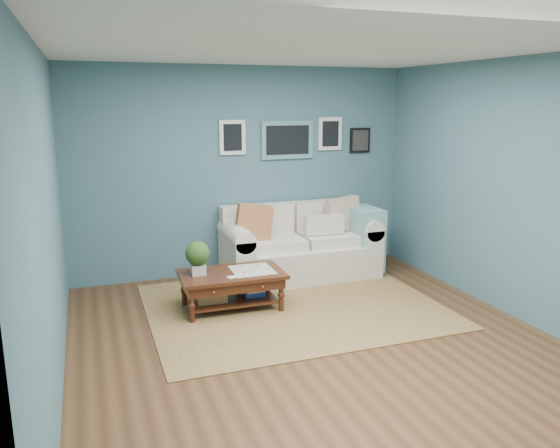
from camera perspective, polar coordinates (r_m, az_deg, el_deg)
name	(u,v)px	position (r m, az deg, el deg)	size (l,w,h in m)	color
room_shell	(320,203)	(4.91, 4.25, 2.22)	(5.00, 5.02, 2.70)	brown
area_rug	(293,306)	(6.20, 1.36, -8.53)	(3.17, 2.54, 0.01)	brown
loveseat	(305,244)	(7.15, 2.66, -2.13)	(2.02, 0.92, 1.04)	white
coffee_table	(226,279)	(6.03, -5.65, -5.75)	(1.14, 0.68, 0.79)	#331409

